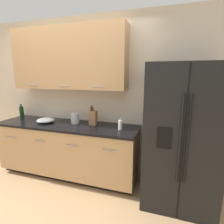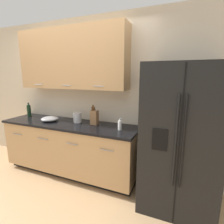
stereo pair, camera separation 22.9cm
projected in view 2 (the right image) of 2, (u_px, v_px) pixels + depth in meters
The scene contains 9 objects.
ground_plane at pixel (28, 213), 2.16m from camera, with size 14.00×14.00×0.00m, color tan.
wall_back at pixel (79, 86), 3.02m from camera, with size 10.00×0.39×2.60m.
counter_unit at pixel (70, 148), 3.00m from camera, with size 2.35×0.64×0.90m.
refrigerator at pixel (180, 138), 2.18m from camera, with size 0.89×0.82×1.82m.
knife_block at pixel (94, 117), 2.79m from camera, with size 0.11×0.09×0.32m.
wine_bottle at pixel (29, 110), 3.35m from camera, with size 0.07×0.07×0.26m.
soap_dispenser at pixel (120, 125), 2.52m from camera, with size 0.06×0.06×0.18m.
steel_canister at pixel (77, 118), 2.92m from camera, with size 0.14×0.14×0.18m.
mixing_bowl at pixel (50, 119), 3.03m from camera, with size 0.29×0.29×0.07m.
Camera 2 is at (1.68, -1.30, 1.68)m, focal length 28.00 mm.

